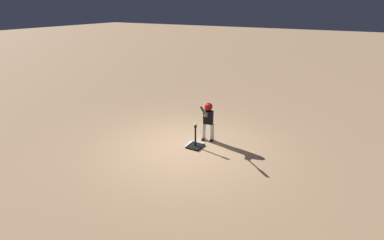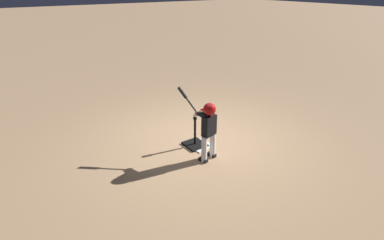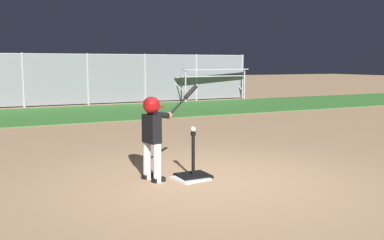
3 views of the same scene
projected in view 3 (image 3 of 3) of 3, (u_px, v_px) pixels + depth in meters
ground_plane at (211, 181)px, 6.19m from camera, size 90.00×90.00×0.00m
grass_outfield_strip at (74, 114)px, 14.29m from camera, size 56.00×4.84×0.02m
backstop_fence at (56, 78)px, 16.80m from camera, size 16.55×0.08×1.98m
home_plate at (190, 178)px, 6.29m from camera, size 0.50×0.50×0.02m
batting_tee at (193, 171)px, 6.38m from camera, size 0.45×0.40×0.65m
batter_child at (154, 127)px, 6.15m from camera, size 0.91×0.39×1.30m
baseball at (193, 129)px, 6.30m from camera, size 0.07×0.07×0.07m
bleachers_right_center at (65, 91)px, 17.99m from camera, size 3.76×2.01×1.03m
bleachers_far_left at (203, 84)px, 20.08m from camera, size 3.60×2.64×1.38m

